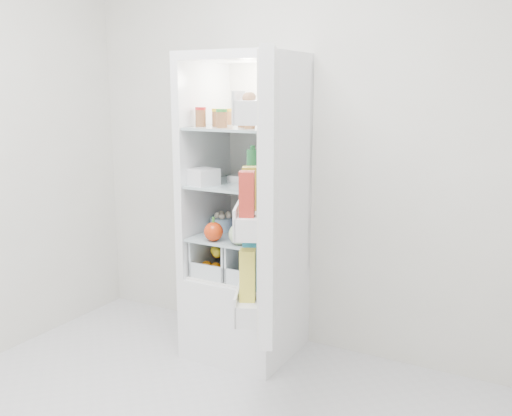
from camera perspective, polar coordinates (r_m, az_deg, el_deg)
The scene contains 20 objects.
room_walls at distance 2.21m, azimuth -12.56°, elevation 11.35°, with size 3.02×3.02×2.61m.
refrigerator at distance 3.48m, azimuth -0.73°, elevation -3.73°, with size 0.60×0.60×1.80m.
shelf_low at distance 3.41m, azimuth -1.26°, elevation -2.76°, with size 0.49×0.53×0.01m, color #9DB3B8.
shelf_mid at distance 3.34m, azimuth -1.28°, elevation 2.39°, with size 0.49×0.53×0.01m, color #9DB3B8.
shelf_top at distance 3.30m, azimuth -1.31°, elevation 8.04°, with size 0.49×0.53×0.01m, color #9DB3B8.
crisper_left at distance 3.50m, azimuth -2.99°, elevation -4.57°, with size 0.23×0.46×0.22m, color silver, non-canonical shape.
crisper_right at distance 3.38m, azimuth 0.55°, elevation -5.14°, with size 0.23×0.46×0.22m, color silver, non-canonical shape.
condiment_jars at distance 3.26m, azimuth -1.98°, elevation 8.86°, with size 0.46×0.34×0.08m.
squeeze_bottle at distance 3.32m, azimuth 3.17°, elevation 9.87°, with size 0.06×0.06×0.20m, color silver.
tub_white at distance 3.28m, azimuth -5.33°, elevation 3.13°, with size 0.15×0.15×0.09m, color silver.
tin_red at distance 3.11m, azimuth 0.38°, elevation 2.34°, with size 0.08×0.08×0.06m, color red.
foil_tray at distance 3.39m, azimuth -1.37°, elevation 2.97°, with size 0.15×0.12×0.04m, color silver.
tub_green at distance 3.26m, azimuth 0.70°, elevation 3.03°, with size 0.10×0.15×0.08m, color #397E47.
red_cabbage at distance 3.39m, azimuth -0.77°, elevation -1.06°, with size 0.19×0.19×0.19m, color #55205D.
bell_pepper at distance 3.25m, azimuth -4.27°, elevation -2.37°, with size 0.11×0.11×0.11m, color red.
mushroom_bowl at distance 3.51m, azimuth -3.25°, elevation -1.55°, with size 0.17×0.17×0.08m, color #8DB3D2.
salad_bag at distance 3.17m, azimuth -1.68°, elevation -2.63°, with size 0.12×0.12×0.12m, color #A2C291.
citrus_pile at distance 3.49m, azimuth -3.14°, elevation -5.06°, with size 0.20×0.31×0.16m.
veg_pile at distance 3.39m, azimuth 0.61°, elevation -5.92°, with size 0.16×0.30×0.10m.
fridge_door at distance 2.66m, azimuth 0.74°, elevation 0.85°, with size 0.38×0.57×1.30m.
Camera 1 is at (1.46, -1.67, 1.60)m, focal length 40.00 mm.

